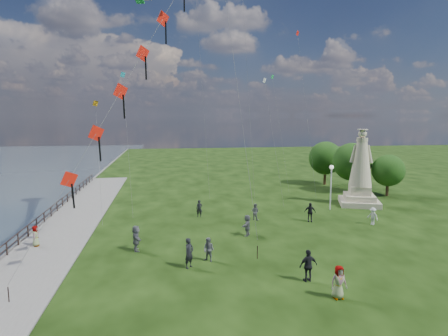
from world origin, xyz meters
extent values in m
cube|color=slate|center=(-16.50, 10.00, -0.20)|extent=(0.30, 160.00, 0.60)
cube|color=slate|center=(-14.00, 8.00, 0.05)|extent=(5.00, 60.00, 0.10)
cylinder|color=black|center=(-16.30, 6.00, 0.50)|extent=(0.11, 0.11, 1.00)
cylinder|color=black|center=(-16.30, 8.00, 0.50)|extent=(0.11, 0.11, 1.00)
cylinder|color=black|center=(-16.30, 10.00, 0.50)|extent=(0.11, 0.11, 1.00)
cylinder|color=black|center=(-16.30, 12.00, 0.50)|extent=(0.11, 0.11, 1.00)
cylinder|color=black|center=(-16.30, 14.00, 0.50)|extent=(0.11, 0.11, 1.00)
cylinder|color=black|center=(-16.30, 16.00, 0.50)|extent=(0.11, 0.11, 1.00)
cylinder|color=black|center=(-16.30, 18.00, 0.50)|extent=(0.11, 0.11, 1.00)
cylinder|color=black|center=(-16.30, 20.00, 0.50)|extent=(0.11, 0.11, 1.00)
cylinder|color=black|center=(-16.30, 22.00, 0.50)|extent=(0.11, 0.11, 1.00)
cylinder|color=black|center=(-16.30, 24.00, 0.50)|extent=(0.11, 0.11, 1.00)
cylinder|color=black|center=(-16.30, 26.00, 0.50)|extent=(0.11, 0.11, 1.00)
cylinder|color=black|center=(-16.30, 28.00, 0.50)|extent=(0.11, 0.11, 1.00)
cylinder|color=black|center=(-16.30, 30.00, 0.50)|extent=(0.11, 0.11, 1.00)
cylinder|color=black|center=(-16.30, 32.00, 0.50)|extent=(0.11, 0.11, 1.00)
cylinder|color=black|center=(-16.30, 34.00, 0.50)|extent=(0.11, 0.11, 1.00)
cylinder|color=black|center=(-16.30, 36.00, 0.50)|extent=(0.11, 0.11, 1.00)
cube|color=black|center=(-16.30, 10.00, 0.98)|extent=(0.06, 52.00, 0.06)
cube|color=black|center=(-16.30, 10.00, 0.55)|extent=(0.06, 52.00, 0.06)
cube|color=#BBAD8D|center=(15.06, 16.37, 0.29)|extent=(5.13, 5.13, 0.57)
cube|color=#BBAD8D|center=(15.06, 16.37, 0.86)|extent=(3.91, 3.91, 0.57)
cube|color=#BBAD8D|center=(15.06, 16.37, 1.62)|extent=(2.69, 2.69, 0.95)
cylinder|color=#BBAD8D|center=(15.06, 16.37, 7.03)|extent=(1.46, 1.46, 0.38)
sphere|color=#BBAD8D|center=(15.06, 16.37, 7.62)|extent=(0.87, 0.87, 0.87)
cylinder|color=#BBAD8D|center=(15.06, 16.37, 8.08)|extent=(1.05, 1.05, 0.10)
cylinder|color=silver|center=(10.99, 14.73, 2.13)|extent=(0.13, 0.13, 4.26)
sphere|color=white|center=(10.99, 14.73, 4.39)|extent=(0.43, 0.43, 0.43)
cylinder|color=#382314|center=(17.44, 22.86, 1.18)|extent=(0.36, 0.36, 2.36)
sphere|color=#163E11|center=(17.44, 22.86, 3.84)|extent=(4.72, 4.72, 4.72)
cylinder|color=#382314|center=(20.66, 20.11, 0.95)|extent=(0.36, 0.36, 1.89)
sphere|color=#163E11|center=(20.66, 20.11, 3.08)|extent=(3.79, 3.79, 3.79)
cylinder|color=#382314|center=(16.34, 28.26, 1.15)|extent=(0.36, 0.36, 2.29)
sphere|color=#163E11|center=(16.34, 28.26, 3.72)|extent=(4.58, 4.58, 4.58)
imported|color=black|center=(-4.11, 2.19, 0.96)|extent=(0.82, 0.83, 1.93)
imported|color=#595960|center=(-2.78, 3.03, 0.80)|extent=(0.91, 0.85, 1.60)
imported|color=black|center=(2.58, -0.81, 0.95)|extent=(1.18, 0.71, 1.90)
imported|color=#595960|center=(3.39, -3.00, 0.89)|extent=(0.89, 0.57, 1.78)
imported|color=#595960|center=(-7.65, 5.78, 0.92)|extent=(1.04, 1.82, 1.85)
imported|color=black|center=(-2.43, 14.09, 0.81)|extent=(0.65, 0.50, 1.61)
imported|color=#595960|center=(2.55, 12.26, 0.77)|extent=(0.87, 0.82, 1.54)
imported|color=silver|center=(12.44, 9.20, 0.77)|extent=(0.93, 1.12, 1.54)
imported|color=black|center=(7.33, 10.96, 0.88)|extent=(1.12, 0.72, 1.76)
imported|color=#595960|center=(-14.95, 7.61, 0.76)|extent=(0.49, 0.76, 1.52)
imported|color=#595960|center=(0.86, 7.90, 0.85)|extent=(1.34, 1.72, 1.71)
cylinder|color=black|center=(-13.50, -1.00, 0.45)|extent=(0.06, 0.06, 0.90)
cube|color=red|center=(-10.86, 1.52, 5.95)|extent=(0.87, 0.64, 1.03)
cube|color=black|center=(-10.68, 1.42, 5.00)|extent=(0.10, 0.28, 1.48)
cube|color=red|center=(-9.51, 2.82, 8.49)|extent=(0.87, 0.64, 1.03)
cube|color=black|center=(-9.33, 2.72, 7.54)|extent=(0.10, 0.28, 1.48)
cube|color=red|center=(-8.15, 4.11, 11.04)|extent=(0.87, 0.64, 1.03)
cube|color=black|center=(-7.97, 4.01, 10.09)|extent=(0.10, 0.28, 1.48)
cube|color=red|center=(-6.80, 5.41, 13.58)|extent=(0.87, 0.64, 1.03)
cube|color=black|center=(-6.62, 5.31, 12.63)|extent=(0.10, 0.28, 1.48)
cube|color=red|center=(-5.44, 6.70, 16.13)|extent=(0.87, 0.64, 1.03)
cube|color=black|center=(-5.26, 6.60, 15.18)|extent=(0.10, 0.28, 1.48)
cube|color=black|center=(-3.91, 7.90, 17.72)|extent=(0.10, 0.28, 1.48)
cylinder|color=black|center=(0.50, 3.00, 0.45)|extent=(0.06, 0.06, 0.90)
cube|color=teal|center=(-9.61, 19.38, 13.64)|extent=(0.51, 0.39, 0.57)
cylinder|color=#595959|center=(-9.11, 16.88, 6.85)|extent=(1.02, 5.02, 13.60)
cube|color=silver|center=(5.62, 21.24, 13.46)|extent=(0.51, 0.39, 0.57)
cylinder|color=#595959|center=(6.12, 18.74, 6.76)|extent=(1.02, 5.02, 13.42)
cube|color=red|center=(10.54, 24.59, 19.40)|extent=(0.51, 0.39, 0.57)
cylinder|color=#595959|center=(11.04, 22.09, 9.72)|extent=(1.02, 5.02, 19.35)
cylinder|color=#595959|center=(-1.08, 24.00, 12.16)|extent=(1.02, 5.02, 24.23)
cube|color=green|center=(8.64, 28.59, 14.61)|extent=(0.51, 0.39, 0.57)
cylinder|color=#595959|center=(9.14, 26.09, 7.33)|extent=(1.02, 5.02, 14.57)
cube|color=orange|center=(-12.03, 17.32, 10.70)|extent=(0.51, 0.39, 0.57)
cylinder|color=#595959|center=(-11.53, 14.82, 5.37)|extent=(1.02, 5.02, 10.65)
cylinder|color=#595959|center=(3.97, 22.85, 14.87)|extent=(1.02, 5.02, 29.65)
camera|label=1|loc=(-5.37, -20.42, 9.53)|focal=30.00mm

